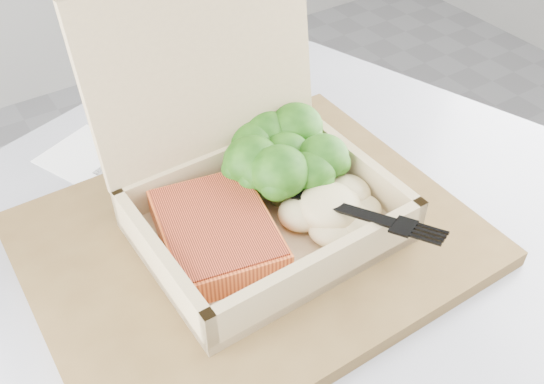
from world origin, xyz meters
TOP-DOWN VIEW (x-y plane):
  - cafe_table at (0.21, 0.39)m, footprint 0.93×0.93m
  - serving_tray at (0.20, 0.44)m, footprint 0.39×0.31m
  - takeout_container at (0.22, 0.47)m, footprint 0.22×0.21m
  - salmon_fillet at (0.17, 0.44)m, footprint 0.12×0.14m
  - broccoli_pile at (0.27, 0.48)m, footprint 0.13×0.13m
  - mashed_potatoes at (0.27, 0.41)m, footprint 0.10×0.08m
  - plastic_fork at (0.26, 0.42)m, footprint 0.07×0.15m
  - receipt at (0.14, 0.63)m, footprint 0.14×0.18m

SIDE VIEW (x-z plane):
  - cafe_table at x=0.21m, z-range 0.17..0.88m
  - receipt at x=0.14m, z-range 0.71..0.71m
  - serving_tray at x=0.20m, z-range 0.71..0.72m
  - salmon_fillet at x=0.17m, z-range 0.73..0.76m
  - mashed_potatoes at x=0.27m, z-range 0.73..0.77m
  - broccoli_pile at x=0.27m, z-range 0.73..0.78m
  - plastic_fork at x=0.26m, z-range 0.75..0.77m
  - takeout_container at x=0.22m, z-range 0.67..0.88m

